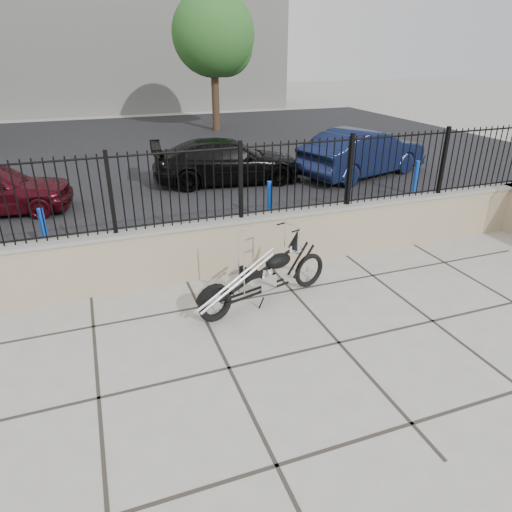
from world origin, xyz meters
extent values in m
plane|color=#99968E|center=(0.00, 0.00, 0.00)|extent=(90.00, 90.00, 0.00)
plane|color=black|center=(0.00, 12.50, 0.00)|extent=(30.00, 30.00, 0.00)
cube|color=gray|center=(0.00, 2.50, 0.48)|extent=(14.00, 0.36, 0.96)
cube|color=black|center=(0.00, 2.50, 1.56)|extent=(14.00, 0.08, 1.20)
cube|color=beige|center=(0.00, 26.50, 4.00)|extent=(22.00, 6.00, 8.00)
imported|color=black|center=(2.41, 7.96, 0.61)|extent=(4.36, 2.19, 1.22)
imported|color=#0F1737|center=(6.39, 7.29, 0.69)|extent=(4.43, 2.64, 1.38)
cylinder|color=#0D32C4|center=(-2.18, 4.28, 0.46)|extent=(0.14, 0.14, 0.91)
cylinder|color=#0B45AA|center=(2.34, 4.61, 0.45)|extent=(0.12, 0.12, 0.89)
cylinder|color=blue|center=(6.63, 5.15, 0.44)|extent=(0.13, 0.13, 0.88)
cylinder|color=#382619|center=(4.52, 16.72, 1.66)|extent=(0.33, 0.33, 3.33)
sphere|color=#245D22|center=(4.52, 16.72, 4.21)|extent=(3.55, 3.55, 3.55)
camera|label=1|loc=(-1.22, -4.26, 3.52)|focal=32.00mm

